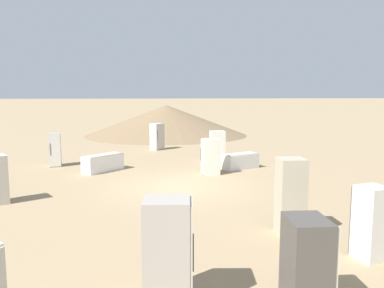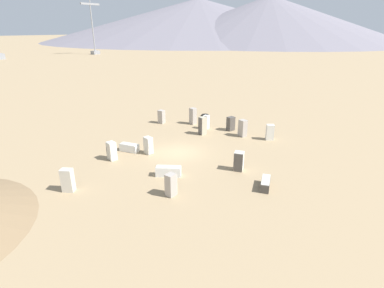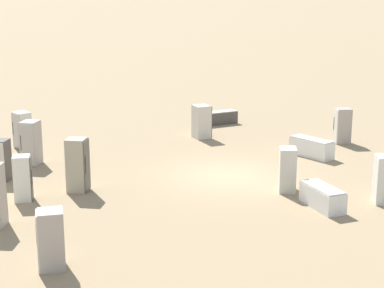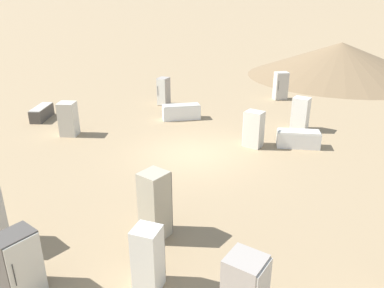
{
  "view_description": "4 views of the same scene",
  "coord_description": "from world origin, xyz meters",
  "px_view_note": "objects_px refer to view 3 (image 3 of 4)",
  "views": [
    {
      "loc": [
        13.45,
        -3.09,
        3.43
      ],
      "look_at": [
        -1.44,
        0.96,
        1.44
      ],
      "focal_mm": 35.0,
      "sensor_mm": 36.0,
      "label": 1
    },
    {
      "loc": [
        -18.32,
        -17.75,
        10.75
      ],
      "look_at": [
        0.73,
        -0.98,
        0.89
      ],
      "focal_mm": 28.0,
      "sensor_mm": 36.0,
      "label": 2
    },
    {
      "loc": [
        2.41,
        23.37,
        7.21
      ],
      "look_at": [
        1.27,
        -0.71,
        1.08
      ],
      "focal_mm": 60.0,
      "sensor_mm": 36.0,
      "label": 3
    },
    {
      "loc": [
        12.63,
        6.39,
        6.21
      ],
      "look_at": [
        1.05,
        0.52,
        0.93
      ],
      "focal_mm": 35.0,
      "sensor_mm": 36.0,
      "label": 4
    }
  ],
  "objects_px": {
    "discarded_fridge_11": "(22,130)",
    "discarded_fridge_14": "(202,122)",
    "discarded_fridge_13": "(31,143)",
    "discarded_fridge_3": "(287,170)",
    "discarded_fridge_7": "(312,148)",
    "discarded_fridge_10": "(220,118)",
    "discarded_fridge_9": "(322,197)",
    "discarded_fridge_2": "(23,178)",
    "discarded_fridge_4": "(78,165)",
    "discarded_fridge_8": "(343,126)",
    "discarded_fridge_12": "(51,240)"
  },
  "relations": [
    {
      "from": "discarded_fridge_14",
      "to": "discarded_fridge_3",
      "type": "bearing_deg",
      "value": -5.64
    },
    {
      "from": "discarded_fridge_3",
      "to": "discarded_fridge_8",
      "type": "relative_size",
      "value": 0.98
    },
    {
      "from": "discarded_fridge_2",
      "to": "discarded_fridge_8",
      "type": "xyz_separation_m",
      "value": [
        -12.94,
        -7.35,
        0.02
      ]
    },
    {
      "from": "discarded_fridge_12",
      "to": "discarded_fridge_14",
      "type": "xyz_separation_m",
      "value": [
        -4.75,
        -14.07,
        -0.01
      ]
    },
    {
      "from": "discarded_fridge_4",
      "to": "discarded_fridge_13",
      "type": "bearing_deg",
      "value": -135.26
    },
    {
      "from": "discarded_fridge_12",
      "to": "discarded_fridge_3",
      "type": "bearing_deg",
      "value": -60.89
    },
    {
      "from": "discarded_fridge_2",
      "to": "discarded_fridge_12",
      "type": "distance_m",
      "value": 5.71
    },
    {
      "from": "discarded_fridge_13",
      "to": "discarded_fridge_8",
      "type": "bearing_deg",
      "value": -153.19
    },
    {
      "from": "discarded_fridge_10",
      "to": "discarded_fridge_12",
      "type": "height_order",
      "value": "discarded_fridge_12"
    },
    {
      "from": "discarded_fridge_2",
      "to": "discarded_fridge_9",
      "type": "bearing_deg",
      "value": 76.05
    },
    {
      "from": "discarded_fridge_11",
      "to": "discarded_fridge_12",
      "type": "bearing_deg",
      "value": 154.69
    },
    {
      "from": "discarded_fridge_9",
      "to": "discarded_fridge_11",
      "type": "bearing_deg",
      "value": -55.04
    },
    {
      "from": "discarded_fridge_13",
      "to": "discarded_fridge_11",
      "type": "bearing_deg",
      "value": -56.73
    },
    {
      "from": "discarded_fridge_10",
      "to": "discarded_fridge_3",
      "type": "bearing_deg",
      "value": -17.27
    },
    {
      "from": "discarded_fridge_8",
      "to": "discarded_fridge_11",
      "type": "relative_size",
      "value": 0.99
    },
    {
      "from": "discarded_fridge_10",
      "to": "discarded_fridge_12",
      "type": "xyz_separation_m",
      "value": [
        5.9,
        17.11,
        0.46
      ]
    },
    {
      "from": "discarded_fridge_8",
      "to": "discarded_fridge_9",
      "type": "relative_size",
      "value": 0.84
    },
    {
      "from": "discarded_fridge_8",
      "to": "discarded_fridge_11",
      "type": "distance_m",
      "value": 14.44
    },
    {
      "from": "discarded_fridge_2",
      "to": "discarded_fridge_9",
      "type": "distance_m",
      "value": 10.0
    },
    {
      "from": "discarded_fridge_3",
      "to": "discarded_fridge_12",
      "type": "distance_m",
      "value": 9.42
    },
    {
      "from": "discarded_fridge_14",
      "to": "discarded_fridge_7",
      "type": "bearing_deg",
      "value": 28.58
    },
    {
      "from": "discarded_fridge_8",
      "to": "discarded_fridge_13",
      "type": "relative_size",
      "value": 0.9
    },
    {
      "from": "discarded_fridge_9",
      "to": "discarded_fridge_12",
      "type": "bearing_deg",
      "value": 8.62
    },
    {
      "from": "discarded_fridge_11",
      "to": "discarded_fridge_4",
      "type": "bearing_deg",
      "value": 167.21
    },
    {
      "from": "discarded_fridge_2",
      "to": "discarded_fridge_9",
      "type": "relative_size",
      "value": 0.82
    },
    {
      "from": "discarded_fridge_7",
      "to": "discarded_fridge_9",
      "type": "bearing_deg",
      "value": 42.42
    },
    {
      "from": "discarded_fridge_3",
      "to": "discarded_fridge_7",
      "type": "relative_size",
      "value": 0.81
    },
    {
      "from": "discarded_fridge_13",
      "to": "discarded_fridge_4",
      "type": "bearing_deg",
      "value": 137.96
    },
    {
      "from": "discarded_fridge_7",
      "to": "discarded_fridge_12",
      "type": "relative_size",
      "value": 1.23
    },
    {
      "from": "discarded_fridge_9",
      "to": "discarded_fridge_2",
      "type": "bearing_deg",
      "value": -25.75
    },
    {
      "from": "discarded_fridge_4",
      "to": "discarded_fridge_14",
      "type": "distance_m",
      "value": 9.14
    },
    {
      "from": "discarded_fridge_7",
      "to": "discarded_fridge_10",
      "type": "xyz_separation_m",
      "value": [
        3.3,
        -6.57,
        -0.06
      ]
    },
    {
      "from": "discarded_fridge_9",
      "to": "discarded_fridge_12",
      "type": "height_order",
      "value": "discarded_fridge_12"
    },
    {
      "from": "discarded_fridge_12",
      "to": "discarded_fridge_14",
      "type": "distance_m",
      "value": 14.85
    },
    {
      "from": "discarded_fridge_8",
      "to": "discarded_fridge_13",
      "type": "height_order",
      "value": "discarded_fridge_13"
    },
    {
      "from": "discarded_fridge_3",
      "to": "discarded_fridge_9",
      "type": "bearing_deg",
      "value": -57.99
    },
    {
      "from": "discarded_fridge_10",
      "to": "discarded_fridge_13",
      "type": "distance_m",
      "value": 11.04
    },
    {
      "from": "discarded_fridge_3",
      "to": "discarded_fridge_14",
      "type": "bearing_deg",
      "value": 114.04
    },
    {
      "from": "discarded_fridge_4",
      "to": "discarded_fridge_10",
      "type": "xyz_separation_m",
      "value": [
        -5.99,
        -10.8,
        -0.63
      ]
    },
    {
      "from": "discarded_fridge_3",
      "to": "discarded_fridge_2",
      "type": "bearing_deg",
      "value": -169.66
    },
    {
      "from": "discarded_fridge_12",
      "to": "discarded_fridge_11",
      "type": "bearing_deg",
      "value": 4.44
    },
    {
      "from": "discarded_fridge_11",
      "to": "discarded_fridge_14",
      "type": "bearing_deg",
      "value": -119.56
    },
    {
      "from": "discarded_fridge_3",
      "to": "discarded_fridge_4",
      "type": "distance_m",
      "value": 7.37
    },
    {
      "from": "discarded_fridge_8",
      "to": "discarded_fridge_14",
      "type": "xyz_separation_m",
      "value": [
        6.37,
        -1.31,
        -0.02
      ]
    },
    {
      "from": "discarded_fridge_8",
      "to": "discarded_fridge_12",
      "type": "relative_size",
      "value": 1.02
    },
    {
      "from": "discarded_fridge_12",
      "to": "discarded_fridge_13",
      "type": "height_order",
      "value": "discarded_fridge_13"
    },
    {
      "from": "discarded_fridge_9",
      "to": "discarded_fridge_7",
      "type": "bearing_deg",
      "value": -118.76
    },
    {
      "from": "discarded_fridge_13",
      "to": "discarded_fridge_14",
      "type": "distance_m",
      "value": 8.31
    },
    {
      "from": "discarded_fridge_8",
      "to": "discarded_fridge_10",
      "type": "xyz_separation_m",
      "value": [
        5.22,
        -4.35,
        -0.47
      ]
    },
    {
      "from": "discarded_fridge_4",
      "to": "discarded_fridge_11",
      "type": "relative_size",
      "value": 1.18
    }
  ]
}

